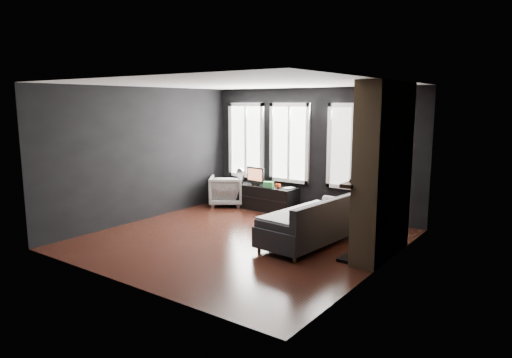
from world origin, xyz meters
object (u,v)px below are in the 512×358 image
Objects in this scene: sofa at (308,221)px; monitor at (256,175)px; mug at (278,185)px; media_console at (264,198)px; mantel_vase at (379,168)px; armchair at (226,189)px; book at (287,183)px.

sofa is 3.84× the size of monitor.
mug is at bearing -0.53° from monitor.
mug is (-1.67, 1.62, 0.20)m from sofa.
sofa reaches higher than media_console.
mantel_vase is at bearing -20.81° from mug.
sofa is 16.14× the size of mug.
monitor reaches higher than media_console.
armchair reaches higher than media_console.
armchair is 4.20m from mantel_vase.
media_console is at bearing 153.79° from armchair.
sofa is 2.67m from media_console.
sofa is 2.33m from mug.
book is (0.56, 0.06, 0.39)m from media_console.
book is at bearing 152.87° from armchair.
media_console is 3.21× the size of monitor.
media_console is 0.53m from mug.
armchair is 3.37× the size of book.
mantel_vase is (0.95, 0.62, 0.90)m from sofa.
monitor is at bearing 177.35° from media_console.
book is 1.28× the size of mantel_vase.
mug is 2.89m from mantel_vase.
mantel_vase is at bearing -16.89° from media_console.
book reaches higher than mug.
sofa is 3.41m from armchair.
armchair is (-3.05, 1.52, -0.03)m from sofa.
media_console is 0.56m from monitor.
mantel_vase is (3.03, -1.05, 1.04)m from media_console.
mug reaches higher than media_console.
monitor reaches higher than sofa.
mantel_vase is (2.47, -1.11, 0.65)m from book.
mantel_vase reaches higher than media_console.
armchair is at bearing -176.08° from mug.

